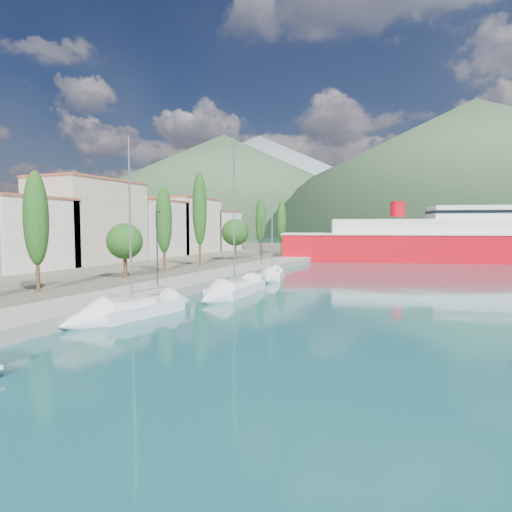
% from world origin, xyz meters
% --- Properties ---
extents(ground, '(1400.00, 1400.00, 0.00)m').
position_xyz_m(ground, '(0.00, 120.00, 0.00)').
color(ground, '#185456').
extents(quay, '(5.00, 88.00, 0.80)m').
position_xyz_m(quay, '(-9.00, 26.00, 0.40)').
color(quay, gray).
rests_on(quay, ground).
extents(land_strip, '(70.00, 148.00, 0.70)m').
position_xyz_m(land_strip, '(-47.00, 36.00, 0.35)').
color(land_strip, '#565644').
rests_on(land_strip, ground).
extents(town_buildings, '(9.20, 69.20, 11.30)m').
position_xyz_m(town_buildings, '(-32.00, 36.91, 5.57)').
color(town_buildings, beige).
rests_on(town_buildings, land_strip).
extents(tree_row, '(3.99, 62.55, 11.74)m').
position_xyz_m(tree_row, '(-15.61, 32.65, 5.81)').
color(tree_row, '#47301E').
rests_on(tree_row, land_strip).
extents(lamp_posts, '(0.15, 44.86, 6.06)m').
position_xyz_m(lamp_posts, '(-9.00, 14.84, 4.08)').
color(lamp_posts, '#2D2D33').
rests_on(lamp_posts, quay).
extents(sailboat_near, '(4.04, 8.69, 12.02)m').
position_xyz_m(sailboat_near, '(-5.84, 5.55, 0.32)').
color(sailboat_near, silver).
rests_on(sailboat_near, ground).
extents(sailboat_mid, '(2.73, 9.68, 13.86)m').
position_xyz_m(sailboat_mid, '(-3.44, 15.73, 0.33)').
color(sailboat_mid, silver).
rests_on(sailboat_mid, ground).
extents(sailboat_far, '(3.82, 7.37, 10.35)m').
position_xyz_m(sailboat_far, '(-4.08, 27.50, 0.29)').
color(sailboat_far, silver).
rests_on(sailboat_far, ground).
extents(ferry, '(52.87, 23.26, 10.28)m').
position_xyz_m(ferry, '(12.97, 62.09, 3.13)').
color(ferry, red).
rests_on(ferry, ground).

